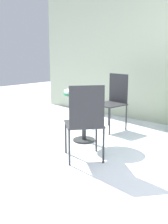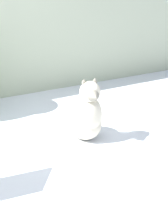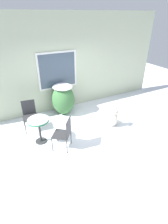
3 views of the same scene
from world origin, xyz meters
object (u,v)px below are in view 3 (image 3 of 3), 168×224
Objects in this scene: patio_table at (39,124)px; patio_chair_near_table at (30,114)px; patio_chair_far_side at (64,133)px; dog at (112,119)px.

patio_table is 0.82m from patio_chair_near_table.
patio_chair_near_table is at bearing -118.01° from patio_chair_far_side.
patio_chair_near_table reaches higher than patio_table.
patio_table reaches higher than dog.
patio_chair_near_table and patio_chair_far_side have the same top height.
dog is at bearing -6.53° from patio_table.
patio_chair_far_side is (0.51, -0.56, -0.10)m from patio_table.
patio_chair_near_table is 1.49m from patio_chair_far_side.
patio_chair_near_table is 2.58m from dog.
patio_chair_far_side reaches higher than dog.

